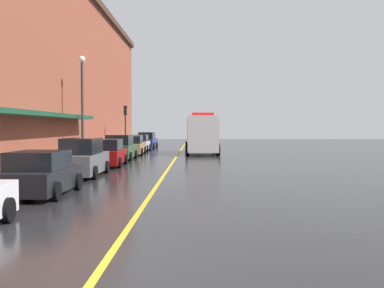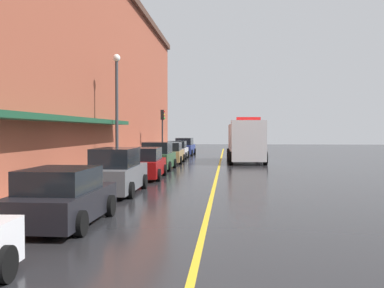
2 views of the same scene
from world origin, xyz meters
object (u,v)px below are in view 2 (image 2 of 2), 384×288
(parking_meter_4, at_px, (136,154))
(street_lamp_left, at_px, (117,100))
(parked_car_4, at_px, (158,157))
(parking_meter_3, at_px, (140,153))
(parked_car_7, at_px, (185,147))
(parked_car_1, at_px, (62,198))
(parked_car_2, at_px, (117,172))
(parking_meter_2, at_px, (100,163))
(parked_car_3, at_px, (144,164))
(box_truck, at_px, (246,141))
(parked_car_6, at_px, (177,150))
(parking_meter_0, at_px, (117,159))
(traffic_light_near, at_px, (162,124))
(parked_car_5, at_px, (170,153))

(parking_meter_4, bearing_deg, street_lamp_left, -102.48)
(parked_car_4, relative_size, parking_meter_3, 3.23)
(parked_car_7, height_order, street_lamp_left, street_lamp_left)
(parked_car_1, bearing_deg, parked_car_2, 1.18)
(parked_car_1, bearing_deg, parking_meter_2, 10.36)
(parked_car_3, height_order, box_truck, box_truck)
(parked_car_3, height_order, parking_meter_3, parked_car_3)
(box_truck, distance_m, parking_meter_3, 9.84)
(parked_car_6, relative_size, parking_meter_0, 3.19)
(parked_car_4, bearing_deg, box_truck, -37.78)
(parked_car_4, relative_size, street_lamp_left, 0.62)
(parking_meter_3, bearing_deg, traffic_light_near, 89.65)
(parked_car_1, height_order, parked_car_7, parked_car_7)
(parking_meter_0, bearing_deg, parked_car_7, 86.41)
(box_truck, bearing_deg, parked_car_3, -26.20)
(parked_car_5, height_order, traffic_light_near, traffic_light_near)
(parked_car_3, xyz_separation_m, parked_car_7, (-0.03, 23.17, 0.06))
(parking_meter_2, bearing_deg, parked_car_3, 65.80)
(parking_meter_3, bearing_deg, parking_meter_0, -90.00)
(parked_car_7, height_order, box_truck, box_truck)
(parked_car_7, bearing_deg, parked_car_1, -178.20)
(parked_car_6, relative_size, parking_meter_3, 3.19)
(parked_car_1, height_order, parked_car_4, parked_car_4)
(parked_car_5, xyz_separation_m, parking_meter_4, (-1.42, -6.30, 0.29))
(parking_meter_2, relative_size, street_lamp_left, 0.19)
(parked_car_3, bearing_deg, parked_car_2, 177.66)
(parked_car_6, relative_size, box_truck, 0.50)
(parked_car_5, height_order, street_lamp_left, street_lamp_left)
(parked_car_5, xyz_separation_m, parking_meter_2, (-1.42, -14.70, 0.29))
(parking_meter_0, relative_size, parking_meter_2, 1.00)
(parked_car_3, xyz_separation_m, parking_meter_3, (-1.48, 6.50, 0.28))
(parked_car_1, xyz_separation_m, parking_meter_3, (-1.47, 18.49, 0.32))
(parking_meter_3, height_order, parking_meter_4, same)
(parked_car_2, xyz_separation_m, parking_meter_2, (-1.43, 2.47, 0.19))
(parked_car_6, distance_m, parking_meter_3, 10.79)
(traffic_light_near, bearing_deg, parked_car_4, -83.23)
(parked_car_1, distance_m, box_truck, 25.65)
(parked_car_5, xyz_separation_m, traffic_light_near, (-1.36, 5.14, 2.38))
(parking_meter_0, distance_m, parking_meter_2, 3.33)
(parking_meter_2, relative_size, traffic_light_near, 0.31)
(parked_car_2, bearing_deg, box_truck, -18.24)
(parked_car_7, relative_size, parking_meter_4, 3.52)
(parked_car_5, distance_m, parking_meter_3, 5.11)
(parked_car_2, xyz_separation_m, parked_car_6, (-0.09, 22.97, -0.10))
(parked_car_3, bearing_deg, parked_car_5, -1.46)
(parked_car_7, bearing_deg, parking_meter_2, 178.63)
(parked_car_3, height_order, parking_meter_4, parked_car_3)
(parked_car_6, distance_m, parked_car_7, 5.97)
(parked_car_5, bearing_deg, parked_car_6, -0.09)
(street_lamp_left, bearing_deg, box_truck, 52.82)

